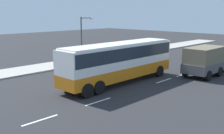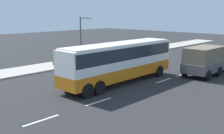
% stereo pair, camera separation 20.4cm
% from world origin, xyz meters
% --- Properties ---
extents(ground_plane, '(120.00, 120.00, 0.00)m').
position_xyz_m(ground_plane, '(0.00, 0.00, 0.00)').
color(ground_plane, '#28282B').
extents(sidewalk_curb, '(80.00, 4.00, 0.15)m').
position_xyz_m(sidewalk_curb, '(0.00, 9.93, 0.07)').
color(sidewalk_curb, '#A8A399').
rests_on(sidewalk_curb, ground_plane).
extents(lane_centreline, '(40.28, 0.16, 0.01)m').
position_xyz_m(lane_centreline, '(1.32, -3.18, 0.00)').
color(lane_centreline, white).
rests_on(lane_centreline, ground_plane).
extents(coach_bus, '(12.17, 2.67, 3.57)m').
position_xyz_m(coach_bus, '(-0.69, -0.78, 2.21)').
color(coach_bus, orange).
rests_on(coach_bus, ground_plane).
extents(cargo_truck, '(7.06, 2.72, 2.88)m').
position_xyz_m(cargo_truck, '(8.10, -4.98, 1.58)').
color(cargo_truck, navy).
rests_on(cargo_truck, ground_plane).
extents(pedestrian_near_curb, '(0.32, 0.32, 1.71)m').
position_xyz_m(pedestrian_near_curb, '(-0.07, 9.48, 1.13)').
color(pedestrian_near_curb, brown).
rests_on(pedestrian_near_curb, sidewalk_curb).
extents(pedestrian_at_crossing, '(0.32, 0.32, 1.60)m').
position_xyz_m(pedestrian_at_crossing, '(-0.25, 9.93, 1.06)').
color(pedestrian_at_crossing, brown).
rests_on(pedestrian_at_crossing, sidewalk_curb).
extents(street_lamp, '(1.84, 0.24, 5.53)m').
position_xyz_m(street_lamp, '(2.86, 8.40, 3.42)').
color(street_lamp, '#47474C').
rests_on(street_lamp, sidewalk_curb).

